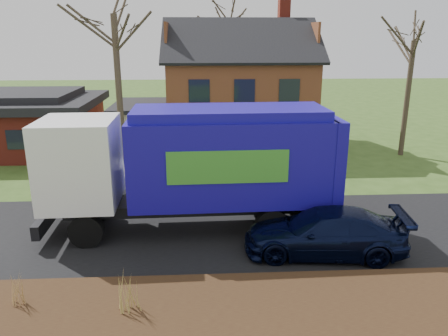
{
  "coord_description": "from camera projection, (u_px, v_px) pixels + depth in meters",
  "views": [
    {
      "loc": [
        -0.54,
        -14.93,
        7.0
      ],
      "look_at": [
        0.4,
        2.5,
        1.72
      ],
      "focal_mm": 35.0,
      "sensor_mm": 36.0,
      "label": 1
    }
  ],
  "objects": [
    {
      "name": "road",
      "position": [
        217.0,
        231.0,
        16.32
      ],
      "size": [
        80.0,
        7.0,
        0.02
      ],
      "primitive_type": "cube",
      "color": "black",
      "rests_on": "ground"
    },
    {
      "name": "garbage_truck",
      "position": [
        198.0,
        161.0,
        15.82
      ],
      "size": [
        10.78,
        3.15,
        4.59
      ],
      "rotation": [
        0.0,
        0.0,
        0.03
      ],
      "color": "black",
      "rests_on": "ground"
    },
    {
      "name": "grass_clump_mid",
      "position": [
        129.0,
        291.0,
        11.0
      ],
      "size": [
        0.39,
        0.32,
        1.09
      ],
      "color": "tan",
      "rests_on": "mulch_verge"
    },
    {
      "name": "silver_sedan",
      "position": [
        163.0,
        175.0,
        20.53
      ],
      "size": [
        4.86,
        2.86,
        1.51
      ],
      "primitive_type": "imported",
      "rotation": [
        0.0,
        0.0,
        1.86
      ],
      "color": "#A7A9AF",
      "rests_on": "ground"
    },
    {
      "name": "tree_front_east",
      "position": [
        417.0,
        20.0,
        24.6
      ],
      "size": [
        3.48,
        3.48,
        9.67
      ],
      "color": "#3F3426",
      "rests_on": "ground"
    },
    {
      "name": "ranch_house",
      "position": [
        20.0,
        122.0,
        27.6
      ],
      "size": [
        9.8,
        8.2,
        3.7
      ],
      "color": "maroon",
      "rests_on": "ground"
    },
    {
      "name": "navy_wagon",
      "position": [
        324.0,
        232.0,
        14.47
      ],
      "size": [
        5.51,
        2.72,
        1.54
      ],
      "primitive_type": "imported",
      "rotation": [
        0.0,
        0.0,
        -1.68
      ],
      "color": "black",
      "rests_on": "ground"
    },
    {
      "name": "tree_back",
      "position": [
        229.0,
        2.0,
        33.82
      ],
      "size": [
        3.6,
        3.6,
        11.41
      ],
      "color": "#413227",
      "rests_on": "ground"
    },
    {
      "name": "grass_clump_west",
      "position": [
        18.0,
        290.0,
        11.28
      ],
      "size": [
        0.32,
        0.26,
        0.84
      ],
      "color": "tan",
      "rests_on": "mulch_verge"
    },
    {
      "name": "main_house",
      "position": [
        231.0,
        84.0,
        28.52
      ],
      "size": [
        12.95,
        8.95,
        9.26
      ],
      "color": "beige",
      "rests_on": "ground"
    },
    {
      "name": "mulch_verge",
      "position": [
        225.0,
        314.0,
        11.21
      ],
      "size": [
        80.0,
        3.5,
        0.3
      ],
      "primitive_type": "cube",
      "color": "black",
      "rests_on": "ground"
    },
    {
      "name": "ground",
      "position": [
        217.0,
        231.0,
        16.32
      ],
      "size": [
        120.0,
        120.0,
        0.0
      ],
      "primitive_type": "plane",
      "color": "#314C19",
      "rests_on": "ground"
    }
  ]
}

